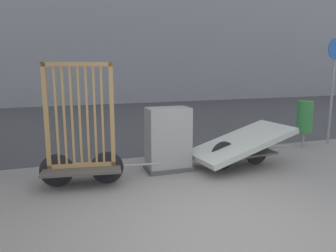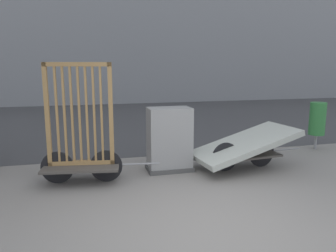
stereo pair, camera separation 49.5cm
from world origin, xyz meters
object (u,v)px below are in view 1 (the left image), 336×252
at_px(utility_cabinet, 168,141).
at_px(trash_bin, 305,117).
at_px(sign_post, 334,76).
at_px(bike_cart_with_bedframe, 82,145).
at_px(bike_cart_with_mattress, 241,144).

bearing_deg(utility_cabinet, trash_bin, 10.19).
bearing_deg(utility_cabinet, sign_post, 8.38).
height_order(bike_cart_with_bedframe, utility_cabinet, bike_cart_with_bedframe).
height_order(bike_cart_with_mattress, sign_post, sign_post).
relative_size(utility_cabinet, sign_post, 0.45).
height_order(utility_cabinet, trash_bin, utility_cabinet).
xyz_separation_m(bike_cart_with_mattress, utility_cabinet, (-1.43, 0.29, 0.11)).
bearing_deg(bike_cart_with_bedframe, utility_cabinet, 18.61).
bearing_deg(sign_post, trash_bin, 179.48).
xyz_separation_m(utility_cabinet, sign_post, (4.64, 0.68, 1.18)).
bearing_deg(trash_bin, sign_post, -0.52).
relative_size(trash_bin, sign_post, 0.42).
relative_size(bike_cart_with_bedframe, sign_post, 0.75).
bearing_deg(bike_cart_with_mattress, utility_cabinet, 163.08).
xyz_separation_m(utility_cabinet, trash_bin, (3.84, 0.69, 0.17)).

